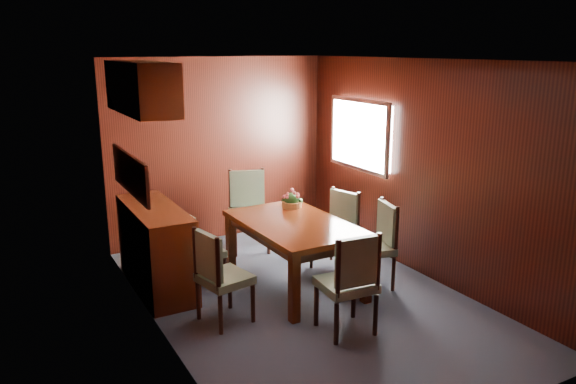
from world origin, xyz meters
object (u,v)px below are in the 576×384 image
dining_table (294,231)px  chair_head (351,278)px  chair_right_near (378,240)px  flower_centerpiece (292,198)px  chair_left_near (218,272)px  sideboard (156,248)px

dining_table → chair_head: bearing=-95.4°
chair_right_near → chair_head: 1.16m
dining_table → flower_centerpiece: bearing=62.5°
chair_left_near → flower_centerpiece: size_ratio=3.78×
chair_head → flower_centerpiece: 1.71m
flower_centerpiece → chair_left_near: bearing=-145.0°
chair_left_near → chair_head: (0.95, -0.76, 0.03)m
dining_table → chair_left_near: chair_left_near is taller
dining_table → chair_right_near: 0.90m
sideboard → chair_left_near: 1.11m
dining_table → chair_right_near: bearing=-28.3°
chair_head → flower_centerpiece: bearing=83.2°
dining_table → flower_centerpiece: size_ratio=6.48×
chair_right_near → chair_head: (-0.88, -0.76, 0.02)m
sideboard → chair_right_near: 2.36m
sideboard → flower_centerpiece: size_ratio=5.76×
sideboard → chair_head: size_ratio=1.44×
chair_left_near → flower_centerpiece: (1.27, 0.89, 0.33)m
chair_left_near → flower_centerpiece: 1.59m
chair_head → flower_centerpiece: (0.32, 1.65, 0.31)m
chair_head → chair_right_near: bearing=45.0°
sideboard → chair_left_near: (0.28, -1.07, 0.06)m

